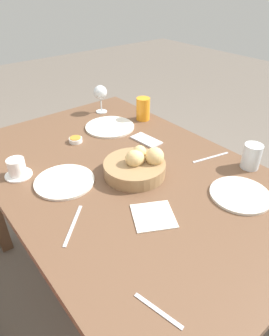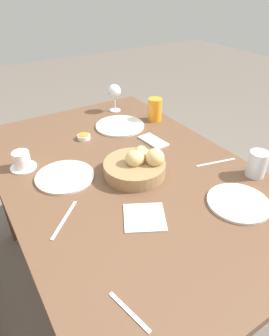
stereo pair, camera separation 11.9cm
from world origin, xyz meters
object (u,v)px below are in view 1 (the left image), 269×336
object	(u,v)px
plate_near_right	(110,127)
fork_silver	(73,225)
water_tumbler	(252,156)
plate_far_center	(64,181)
jam_bowl_honey	(76,140)
juice_glass	(143,109)
plate_near_left	(240,195)
napkin	(153,216)
coffee_cup	(17,168)
wine_glass	(100,93)
cell_phone	(146,140)
bread_basket	(137,166)
spoon_coffee	(158,311)
knife_silver	(211,157)

from	to	relation	value
plate_near_right	fork_silver	world-z (taller)	plate_near_right
water_tumbler	plate_far_center	bearing A→B (deg)	59.30
plate_far_center	fork_silver	bearing A→B (deg)	158.42
plate_near_right	jam_bowl_honey	size ratio (longest dim) A/B	4.00
plate_near_right	juice_glass	world-z (taller)	juice_glass
plate_near_right	jam_bowl_honey	xyz separation A→B (m)	(-0.02, 0.22, 0.01)
water_tumbler	plate_near_left	bearing A→B (deg)	114.86
juice_glass	jam_bowl_honey	world-z (taller)	juice_glass
juice_glass	napkin	bearing A→B (deg)	142.30
coffee_cup	juice_glass	bearing A→B (deg)	-82.30
wine_glass	coffee_cup	bearing A→B (deg)	118.05
napkin	cell_phone	bearing A→B (deg)	-38.22
bread_basket	napkin	bearing A→B (deg)	153.40
jam_bowl_honey	spoon_coffee	size ratio (longest dim) A/B	0.45
juice_glass	water_tumbler	bearing A→B (deg)	-176.88
plate_far_center	fork_silver	world-z (taller)	plate_far_center
juice_glass	spoon_coffee	xyz separation A→B (m)	(-0.88, 0.69, -0.06)
plate_far_center	napkin	bearing A→B (deg)	-158.71
fork_silver	water_tumbler	bearing A→B (deg)	-102.18
bread_basket	spoon_coffee	world-z (taller)	bread_basket
plate_near_right	spoon_coffee	world-z (taller)	plate_near_right
wine_glass	fork_silver	xyz separation A→B (m)	(-0.72, 0.59, -0.11)
cell_phone	plate_near_left	bearing A→B (deg)	179.15
plate_near_left	coffee_cup	distance (m)	0.86
plate_near_right	napkin	size ratio (longest dim) A/B	1.37
plate_near_left	plate_near_right	size ratio (longest dim) A/B	0.87
cell_phone	jam_bowl_honey	bearing A→B (deg)	52.92
napkin	bread_basket	bearing A→B (deg)	-26.60
water_tumbler	spoon_coffee	bearing A→B (deg)	107.38
bread_basket	fork_silver	bearing A→B (deg)	105.76
wine_glass	plate_near_left	bearing A→B (deg)	177.85
wine_glass	coffee_cup	xyz separation A→B (m)	(-0.33, 0.62, -0.08)
knife_silver	cell_phone	distance (m)	0.32
coffee_cup	knife_silver	distance (m)	0.82
plate_far_center	cell_phone	world-z (taller)	plate_far_center
jam_bowl_honey	napkin	xyz separation A→B (m)	(-0.62, 0.06, -0.01)
juice_glass	coffee_cup	xyz separation A→B (m)	(-0.10, 0.74, -0.03)
wine_glass	spoon_coffee	distance (m)	1.25
plate_near_left	napkin	world-z (taller)	plate_near_left
coffee_cup	plate_near_right	bearing A→B (deg)	-76.59
plate_far_center	wine_glass	bearing A→B (deg)	-45.55
water_tumbler	cell_phone	bearing A→B (deg)	22.51
plate_near_right	coffee_cup	size ratio (longest dim) A/B	2.36
plate_near_right	water_tumbler	xyz separation A→B (m)	(-0.68, -0.24, 0.05)
plate_far_center	cell_phone	xyz separation A→B (m)	(0.06, -0.47, -0.00)
bread_basket	plate_near_left	size ratio (longest dim) A/B	1.12
wine_glass	spoon_coffee	xyz separation A→B (m)	(-1.10, 0.57, -0.11)
coffee_cup	napkin	xyz separation A→B (m)	(-0.52, -0.26, -0.03)
jam_bowl_honey	plate_near_right	bearing A→B (deg)	-83.48
plate_far_center	jam_bowl_honey	xyz separation A→B (m)	(0.26, -0.20, 0.01)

